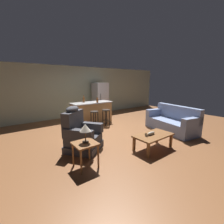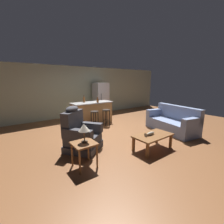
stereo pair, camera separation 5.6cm
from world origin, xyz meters
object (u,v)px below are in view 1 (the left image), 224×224
at_px(fish_figurine, 150,134).
at_px(bottle_wine_dark, 97,100).
at_px(kitchen_island, 92,113).
at_px(bar_stool_left, 94,116).
at_px(table_lamp, 85,128).
at_px(bottle_tall_green, 97,101).
at_px(end_table, 85,147).
at_px(recliner_near_lamp, 81,135).
at_px(bar_stool_right, 106,114).
at_px(bottle_short_amber, 84,100).
at_px(couch, 172,122).
at_px(coffee_table, 153,137).
at_px(refrigerator, 100,99).

relative_size(fish_figurine, bottle_wine_dark, 1.65).
distance_m(kitchen_island, bar_stool_left, 0.68).
distance_m(table_lamp, bottle_tall_green, 3.33).
height_order(end_table, kitchen_island, kitchen_island).
bearing_deg(recliner_near_lamp, end_table, -56.33).
xyz_separation_m(fish_figurine, bar_stool_right, (0.39, 2.63, 0.01)).
relative_size(kitchen_island, bottle_short_amber, 5.99).
bearing_deg(end_table, table_lamp, 39.99).
bearing_deg(couch, coffee_table, 27.45).
bearing_deg(coffee_table, table_lamp, 169.30).
relative_size(couch, bar_stool_left, 2.97).
xyz_separation_m(recliner_near_lamp, end_table, (-0.31, -0.86, 0.04)).
relative_size(bottle_short_amber, bottle_wine_dark, 1.46).
bearing_deg(recliner_near_lamp, bar_stool_left, 102.17).
height_order(end_table, refrigerator, refrigerator).
height_order(refrigerator, bottle_tall_green, refrigerator).
height_order(fish_figurine, recliner_near_lamp, recliner_near_lamp).
distance_m(couch, refrigerator, 4.01).
distance_m(fish_figurine, bottle_short_amber, 3.51).
xyz_separation_m(couch, end_table, (-3.75, -0.24, 0.12)).
distance_m(couch, bottle_short_amber, 3.71).
xyz_separation_m(bar_stool_left, bottle_short_amber, (-0.03, 0.83, 0.59)).
distance_m(recliner_near_lamp, bottle_tall_green, 2.57).
relative_size(couch, recliner_near_lamp, 1.68).
relative_size(kitchen_island, refrigerator, 1.02).
xyz_separation_m(fish_figurine, bar_stool_left, (-0.18, 2.63, 0.01)).
xyz_separation_m(kitchen_island, bar_stool_right, (0.32, -0.63, -0.01)).
distance_m(couch, bar_stool_left, 2.99).
bearing_deg(fish_figurine, recliner_near_lamp, 141.72).
height_order(bottle_tall_green, bottle_wine_dark, bottle_tall_green).
relative_size(table_lamp, kitchen_island, 0.23).
relative_size(recliner_near_lamp, end_table, 2.14).
xyz_separation_m(kitchen_island, bottle_tall_green, (0.14, -0.25, 0.55)).
xyz_separation_m(table_lamp, bottle_tall_green, (1.97, 2.68, 0.16)).
xyz_separation_m(table_lamp, refrigerator, (3.04, 4.13, 0.01)).
relative_size(refrigerator, bottle_short_amber, 5.85).
distance_m(end_table, bar_stool_left, 2.83).
relative_size(bar_stool_right, bottle_tall_green, 3.23).
bearing_deg(fish_figurine, couch, 15.42).
relative_size(recliner_near_lamp, bar_stool_left, 1.76).
height_order(bar_stool_right, refrigerator, refrigerator).
xyz_separation_m(bar_stool_left, bottle_wine_dark, (0.50, 0.60, 0.56)).
bearing_deg(fish_figurine, kitchen_island, 88.81).
height_order(bar_stool_left, bar_stool_right, same).
bearing_deg(bottle_short_amber, table_lamp, -116.30).
height_order(recliner_near_lamp, bar_stool_right, recliner_near_lamp).
bearing_deg(bar_stool_left, fish_figurine, -86.10).
bearing_deg(bar_stool_left, bar_stool_right, 0.00).
bearing_deg(fish_figurine, bottle_tall_green, 86.08).
bearing_deg(end_table, bottle_short_amber, 63.46).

